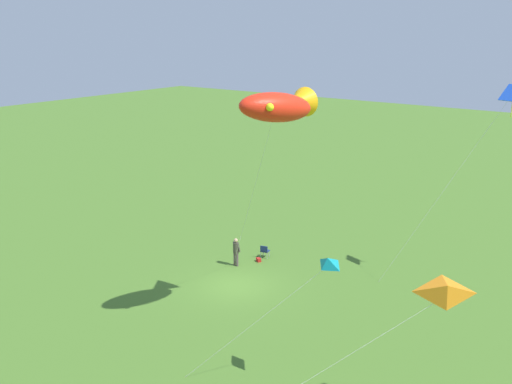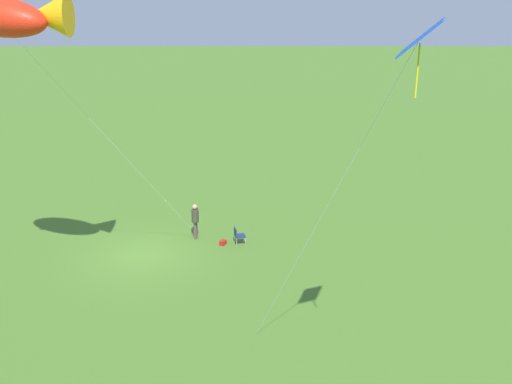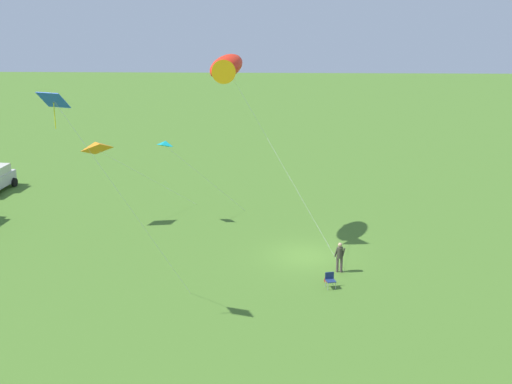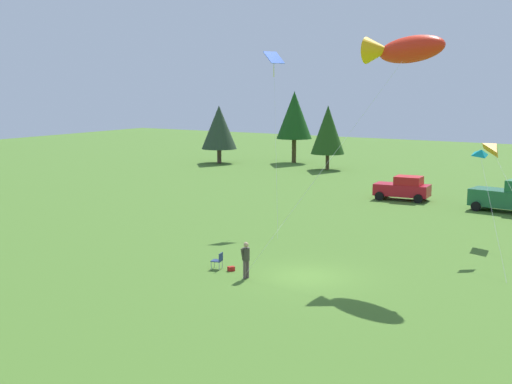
{
  "view_description": "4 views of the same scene",
  "coord_description": "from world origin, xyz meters",
  "views": [
    {
      "loc": [
        24.08,
        19.16,
        14.1
      ],
      "look_at": [
        -2.8,
        -0.73,
        4.69
      ],
      "focal_mm": 42.0,
      "sensor_mm": 36.0,
      "label": 1
    },
    {
      "loc": [
        -5.26,
        24.22,
        11.99
      ],
      "look_at": [
        -5.15,
        2.21,
        3.86
      ],
      "focal_mm": 42.0,
      "sensor_mm": 36.0,
      "label": 2
    },
    {
      "loc": [
        -38.95,
        1.83,
        15.97
      ],
      "look_at": [
        -3.08,
        2.78,
        4.89
      ],
      "focal_mm": 50.0,
      "sensor_mm": 36.0,
      "label": 3
    },
    {
      "loc": [
        15.35,
        -29.05,
        9.13
      ],
      "look_at": [
        -3.2,
        0.55,
        3.71
      ],
      "focal_mm": 50.0,
      "sensor_mm": 36.0,
      "label": 4
    }
  ],
  "objects": [
    {
      "name": "ground_plane",
      "position": [
        0.0,
        0.0,
        0.0
      ],
      "size": [
        160.0,
        160.0,
        0.0
      ],
      "primitive_type": "plane",
      "color": "#477026"
    },
    {
      "name": "person_kite_flyer",
      "position": [
        -2.25,
        -1.83,
        1.02
      ],
      "size": [
        0.38,
        0.61,
        1.74
      ],
      "rotation": [
        0.0,
        0.0,
        3.01
      ],
      "color": "#544343",
      "rests_on": "ground"
    },
    {
      "name": "folding_chair",
      "position": [
        -4.3,
        -1.17,
        0.49
      ],
      "size": [
        0.58,
        0.58,
        0.82
      ],
      "rotation": [
        0.0,
        0.0,
        3.38
      ],
      "color": "navy",
      "rests_on": "ground"
    },
    {
      "name": "backpack_on_grass",
      "position": [
        -3.58,
        -1.11,
        0.11
      ],
      "size": [
        0.35,
        0.39,
        0.22
      ],
      "primitive_type": "cube",
      "rotation": [
        0.0,
        0.0,
        4.18
      ],
      "color": "red",
      "rests_on": "ground"
    },
    {
      "name": "kite_large_fish",
      "position": [
        2.67,
        4.69,
        10.68
      ],
      "size": [
        7.51,
        8.08,
        11.51
      ],
      "color": "red",
      "rests_on": "ground"
    },
    {
      "name": "kite_delta_orange",
      "position": [
        5.3,
        13.32,
        5.3
      ],
      "size": [
        5.18,
        6.9,
        5.83
      ],
      "color": "orange",
      "rests_on": "ground"
    },
    {
      "name": "kite_delta_teal",
      "position": [
        5.61,
        8.82,
        5.43
      ],
      "size": [
        3.23,
        5.57,
        5.7
      ],
      "color": "teal",
      "rests_on": "ground"
    },
    {
      "name": "kite_diamond_blue",
      "position": [
        -8.55,
        11.3,
        10.44
      ],
      "size": [
        4.04,
        5.96,
        11.09
      ],
      "color": "blue",
      "rests_on": "ground"
    }
  ]
}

